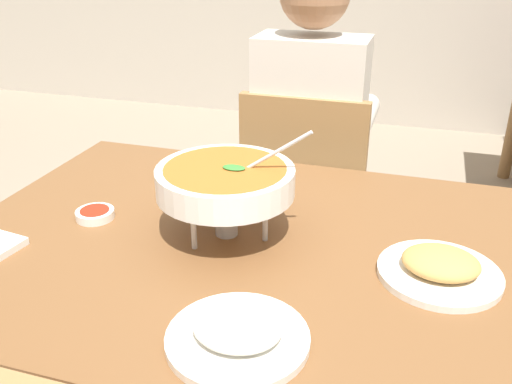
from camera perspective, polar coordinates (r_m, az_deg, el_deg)
name	(u,v)px	position (r m, az deg, el deg)	size (l,w,h in m)	color
dining_table_main	(237,280)	(1.28, -2.01, -9.01)	(1.26, 0.95, 0.75)	brown
chair_diner_main	(307,196)	(1.99, 5.23, -0.44)	(0.44, 0.44, 0.90)	olive
diner_main	(311,131)	(1.93, 5.71, 6.29)	(0.40, 0.45, 1.31)	#2D2D38
curry_bowl	(225,182)	(1.19, -3.15, 1.08)	(0.33, 0.30, 0.26)	silver
rice_plate	(238,332)	(0.94, -1.91, -14.22)	(0.24, 0.24, 0.06)	white
appetizer_plate	(440,268)	(1.15, 18.36, -7.41)	(0.24, 0.24, 0.06)	white
sauce_dish	(96,213)	(1.37, -16.12, -2.10)	(0.09, 0.09, 0.02)	white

